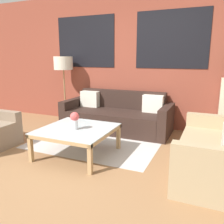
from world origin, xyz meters
TOP-DOWN VIEW (x-y plane):
  - ground_plane at (0.00, 0.00)m, footprint 16.00×16.00m
  - wall_back_brick at (0.00, 2.44)m, footprint 8.40×0.09m
  - rug at (-0.05, 1.15)m, footprint 2.19×1.65m
  - couch_dark at (0.00, 1.95)m, footprint 2.19×0.88m
  - settee_vintage at (1.89, 0.62)m, footprint 0.80×1.56m
  - coffee_table at (-0.05, 0.50)m, footprint 1.04×1.04m
  - floor_lamp at (-1.34, 2.07)m, footprint 0.42×0.42m
  - flower_vase at (-0.05, 0.44)m, footprint 0.13×0.13m

SIDE VIEW (x-z plane):
  - ground_plane at x=0.00m, z-range 0.00..0.00m
  - rug at x=-0.05m, z-range 0.00..0.00m
  - couch_dark at x=0.00m, z-range -0.11..0.67m
  - settee_vintage at x=1.89m, z-range -0.15..0.77m
  - coffee_table at x=-0.05m, z-range 0.16..0.58m
  - flower_vase at x=-0.05m, z-range 0.45..0.71m
  - floor_lamp at x=-1.34m, z-range 0.55..2.03m
  - wall_back_brick at x=0.00m, z-range 0.01..2.81m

